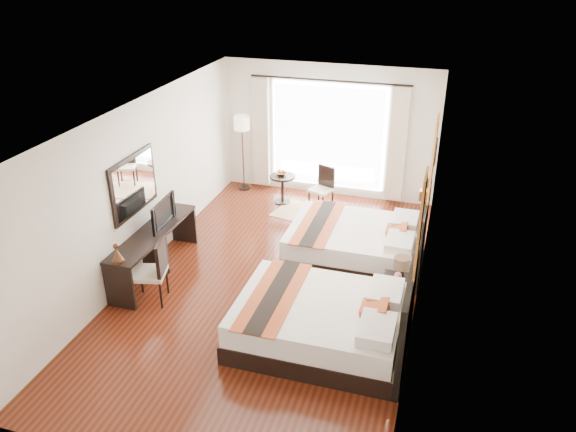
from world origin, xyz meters
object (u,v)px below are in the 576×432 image
(bed_far, at_px, (359,242))
(floor_lamp, at_px, (242,128))
(nightstand, at_px, (396,295))
(table_lamp, at_px, (402,264))
(desk_chair, at_px, (152,283))
(window_chair, at_px, (321,196))
(console_desk, at_px, (155,251))
(vase, at_px, (397,284))
(side_table, at_px, (283,189))
(bed_near, at_px, (326,321))
(fruit_bowl, at_px, (281,174))
(television, at_px, (159,212))

(bed_far, height_order, floor_lamp, floor_lamp)
(nightstand, height_order, table_lamp, table_lamp)
(desk_chair, xyz_separation_m, window_chair, (1.69, 3.95, -0.05))
(nightstand, bearing_deg, console_desk, -179.16)
(bed_far, relative_size, window_chair, 2.60)
(vase, bearing_deg, nightstand, 95.57)
(side_table, bearing_deg, window_chair, -1.20)
(bed_far, height_order, console_desk, bed_far)
(bed_near, relative_size, fruit_bowl, 10.60)
(bed_near, xyz_separation_m, vase, (0.84, 0.85, 0.22))
(bed_far, xyz_separation_m, window_chair, (-1.11, 1.82, -0.07))
(console_desk, distance_m, window_chair, 3.80)
(bed_near, height_order, floor_lamp, floor_lamp)
(floor_lamp, height_order, window_chair, floor_lamp)
(television, bearing_deg, vase, -98.20)
(nightstand, height_order, window_chair, window_chair)
(television, bearing_deg, floor_lamp, -5.69)
(television, relative_size, floor_lamp, 0.49)
(nightstand, relative_size, vase, 4.11)
(desk_chair, relative_size, floor_lamp, 0.62)
(console_desk, relative_size, desk_chair, 2.13)
(floor_lamp, bearing_deg, vase, -44.91)
(bed_near, bearing_deg, table_lamp, 51.67)
(bed_near, height_order, television, bed_near)
(bed_near, distance_m, side_table, 4.59)
(console_desk, height_order, side_table, console_desk)
(nightstand, xyz_separation_m, vase, (0.02, -0.17, 0.31))
(nightstand, bearing_deg, bed_near, -128.95)
(side_table, height_order, fruit_bowl, fruit_bowl)
(nightstand, relative_size, window_chair, 0.61)
(bed_far, xyz_separation_m, vase, (0.81, -1.49, 0.23))
(table_lamp, distance_m, desk_chair, 3.76)
(side_table, bearing_deg, bed_far, -43.30)
(vase, xyz_separation_m, window_chair, (-1.91, 3.30, -0.30))
(console_desk, bearing_deg, window_chair, 57.24)
(television, distance_m, floor_lamp, 3.46)
(vase, height_order, desk_chair, desk_chair)
(console_desk, bearing_deg, fruit_bowl, 69.97)
(television, bearing_deg, side_table, -25.01)
(vase, relative_size, television, 0.16)
(console_desk, bearing_deg, floor_lamp, 87.27)
(table_lamp, xyz_separation_m, desk_chair, (-3.63, -0.89, -0.44))
(floor_lamp, distance_m, side_table, 1.58)
(fruit_bowl, bearing_deg, desk_chair, -101.53)
(television, height_order, window_chair, television)
(floor_lamp, bearing_deg, bed_near, -57.47)
(television, relative_size, desk_chair, 0.79)
(bed_far, height_order, television, bed_far)
(floor_lamp, bearing_deg, bed_far, -37.56)
(bed_near, distance_m, nightstand, 1.31)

